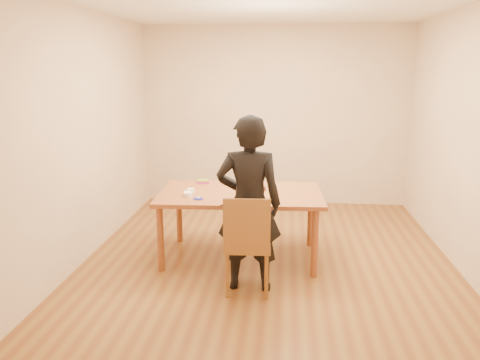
# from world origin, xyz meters

# --- Properties ---
(room_shell) EXTENTS (4.00, 4.50, 2.70)m
(room_shell) POSITION_xyz_m (0.00, 0.34, 1.35)
(room_shell) COLOR brown
(room_shell) RESTS_ON ground
(dining_table) EXTENTS (1.79, 1.11, 0.04)m
(dining_table) POSITION_xyz_m (-0.31, -0.04, 0.73)
(dining_table) COLOR brown
(dining_table) RESTS_ON floor
(dining_chair) EXTENTS (0.43, 0.43, 0.04)m
(dining_chair) POSITION_xyz_m (-0.16, -0.81, 0.45)
(dining_chair) COLOR brown
(dining_chair) RESTS_ON floor
(cake_plate) EXTENTS (0.30, 0.30, 0.02)m
(cake_plate) POSITION_xyz_m (-0.18, 0.10, 0.76)
(cake_plate) COLOR red
(cake_plate) RESTS_ON dining_table
(cake) EXTENTS (0.23, 0.23, 0.07)m
(cake) POSITION_xyz_m (-0.18, 0.10, 0.81)
(cake) COLOR white
(cake) RESTS_ON cake_plate
(frosting_dome) EXTENTS (0.23, 0.23, 0.03)m
(frosting_dome) POSITION_xyz_m (-0.18, 0.10, 0.86)
(frosting_dome) COLOR white
(frosting_dome) RESTS_ON cake
(frosting_tub) EXTENTS (0.09, 0.09, 0.08)m
(frosting_tub) POSITION_xyz_m (-0.26, -0.42, 0.79)
(frosting_tub) COLOR white
(frosting_tub) RESTS_ON dining_table
(frosting_lid) EXTENTS (0.10, 0.10, 0.01)m
(frosting_lid) POSITION_xyz_m (-0.71, -0.35, 0.76)
(frosting_lid) COLOR #171997
(frosting_lid) RESTS_ON dining_table
(frosting_dollop) EXTENTS (0.04, 0.04, 0.02)m
(frosting_dollop) POSITION_xyz_m (-0.71, -0.35, 0.77)
(frosting_dollop) COLOR white
(frosting_dollop) RESTS_ON frosting_lid
(ramekin_green) EXTENTS (0.09, 0.09, 0.04)m
(ramekin_green) POSITION_xyz_m (-0.84, -0.26, 0.77)
(ramekin_green) COLOR white
(ramekin_green) RESTS_ON dining_table
(ramekin_yellow) EXTENTS (0.08, 0.08, 0.04)m
(ramekin_yellow) POSITION_xyz_m (-0.84, -0.09, 0.77)
(ramekin_yellow) COLOR white
(ramekin_yellow) RESTS_ON dining_table
(ramekin_multi) EXTENTS (0.08, 0.08, 0.04)m
(ramekin_multi) POSITION_xyz_m (-0.86, -0.19, 0.77)
(ramekin_multi) COLOR white
(ramekin_multi) RESTS_ON dining_table
(candy_box_pink) EXTENTS (0.15, 0.10, 0.02)m
(candy_box_pink) POSITION_xyz_m (-0.78, 0.33, 0.76)
(candy_box_pink) COLOR #D23169
(candy_box_pink) RESTS_ON dining_table
(candy_box_green) EXTENTS (0.12, 0.06, 0.02)m
(candy_box_green) POSITION_xyz_m (-0.79, 0.33, 0.78)
(candy_box_green) COLOR green
(candy_box_green) RESTS_ON candy_box_pink
(spatula) EXTENTS (0.14, 0.05, 0.01)m
(spatula) POSITION_xyz_m (-0.39, -0.54, 0.76)
(spatula) COLOR black
(spatula) RESTS_ON dining_table
(person) EXTENTS (0.61, 0.40, 1.67)m
(person) POSITION_xyz_m (-0.16, -0.77, 0.83)
(person) COLOR black
(person) RESTS_ON floor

